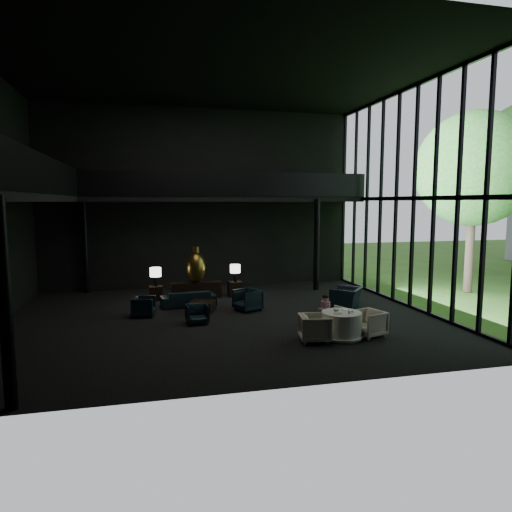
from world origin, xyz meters
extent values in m
cube|color=black|center=(0.00, 0.00, 0.00)|extent=(14.00, 12.00, 0.02)
cube|color=black|center=(0.00, 0.00, 8.00)|extent=(14.00, 12.00, 0.02)
cube|color=black|center=(0.00, 6.00, 4.00)|extent=(14.00, 0.04, 8.00)
cube|color=black|center=(0.00, -6.00, 4.00)|extent=(14.00, 0.04, 8.00)
cube|color=black|center=(-6.00, 0.00, 4.00)|extent=(2.00, 12.00, 0.25)
cube|color=black|center=(1.00, 5.00, 4.00)|extent=(12.00, 2.00, 0.25)
cube|color=black|center=(-5.00, 0.00, 4.60)|extent=(0.06, 12.00, 1.00)
cube|color=black|center=(1.00, 4.00, 4.60)|extent=(12.00, 0.06, 1.00)
cylinder|color=black|center=(-5.00, -5.70, 2.00)|extent=(0.24, 0.24, 4.00)
cylinder|color=black|center=(-5.00, 5.70, 2.00)|extent=(0.24, 0.24, 4.00)
cylinder|color=black|center=(4.80, 4.00, 2.00)|extent=(0.24, 0.24, 4.00)
cylinder|color=#382D23|center=(11.00, 2.00, 2.45)|extent=(0.36, 0.36, 4.90)
sphere|color=#2B5E21|center=(11.00, 2.00, 5.25)|extent=(4.80, 4.80, 4.80)
cube|color=black|center=(-0.54, 3.52, 0.32)|extent=(2.01, 0.46, 0.64)
ellipsoid|color=brown|center=(-0.54, 3.49, 1.24)|extent=(0.77, 0.77, 1.20)
cylinder|color=brown|center=(-0.54, 3.49, 1.96)|extent=(0.27, 0.27, 0.24)
cube|color=black|center=(-2.14, 3.49, 0.28)|extent=(0.51, 0.51, 0.56)
cylinder|color=black|center=(-2.14, 3.47, 0.75)|extent=(0.13, 0.13, 0.39)
cylinder|color=white|center=(-2.14, 3.47, 1.12)|extent=(0.44, 0.44, 0.35)
cube|color=black|center=(1.06, 3.55, 0.30)|extent=(0.55, 0.55, 0.61)
cylinder|color=black|center=(1.06, 3.46, 0.79)|extent=(0.13, 0.13, 0.37)
cylinder|color=white|center=(1.06, 3.46, 1.14)|extent=(0.42, 0.42, 0.34)
imported|color=black|center=(-0.99, 2.08, 0.38)|extent=(2.00, 0.76, 0.76)
imported|color=black|center=(-2.60, 0.92, 0.35)|extent=(0.75, 0.79, 0.71)
imported|color=black|center=(1.00, 0.87, 0.46)|extent=(1.12, 1.15, 0.92)
imported|color=black|center=(-0.94, -0.46, 0.30)|extent=(0.63, 0.60, 0.61)
imported|color=black|center=(4.65, 0.53, 0.52)|extent=(1.35, 1.40, 1.03)
cube|color=black|center=(-0.60, 1.11, 0.18)|extent=(1.08, 1.08, 0.37)
cylinder|color=white|center=(2.91, -2.96, 0.38)|extent=(1.14, 1.14, 0.75)
cone|color=white|center=(2.91, -2.96, 0.05)|extent=(1.29, 1.29, 0.10)
imported|color=beige|center=(3.04, -2.12, 0.36)|extent=(0.90, 0.87, 0.73)
imported|color=#CAB593|center=(3.74, -2.97, 0.44)|extent=(1.02, 1.05, 0.88)
imported|color=beige|center=(2.05, -3.09, 0.45)|extent=(0.95, 1.00, 0.90)
cylinder|color=#DBA5BE|center=(2.83, -1.94, 0.65)|extent=(0.28, 0.28, 0.40)
sphere|color=#D8A884|center=(2.83, -1.94, 0.95)|extent=(0.20, 0.20, 0.20)
ellipsoid|color=black|center=(2.83, -1.94, 0.98)|extent=(0.21, 0.21, 0.14)
cylinder|color=white|center=(2.73, -3.07, 0.76)|extent=(0.30, 0.30, 0.01)
cylinder|color=white|center=(3.13, -2.74, 0.76)|extent=(0.30, 0.30, 0.02)
cylinder|color=white|center=(3.12, -3.08, 0.76)|extent=(0.15, 0.15, 0.01)
cylinder|color=white|center=(3.18, -3.05, 0.79)|extent=(0.09, 0.09, 0.05)
ellipsoid|color=white|center=(2.80, -2.81, 0.79)|extent=(0.17, 0.17, 0.08)
cylinder|color=#99999E|center=(3.03, -3.17, 0.79)|extent=(0.08, 0.08, 0.07)
camera|label=1|loc=(-2.44, -14.73, 3.88)|focal=32.00mm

